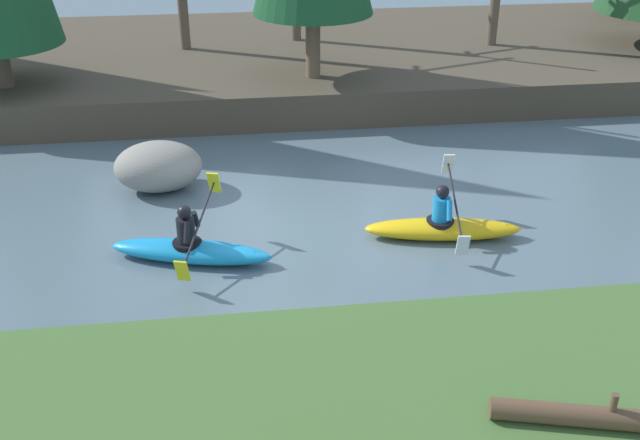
% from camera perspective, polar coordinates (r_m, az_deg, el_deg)
% --- Properties ---
extents(ground_plane, '(90.00, 90.00, 0.00)m').
position_cam_1_polar(ground_plane, '(13.38, -2.17, -0.69)').
color(ground_plane, slate).
extents(riverbank_far, '(44.00, 9.39, 0.88)m').
position_cam_1_polar(riverbank_far, '(22.13, -4.70, 11.94)').
color(riverbank_far, '#4C4233').
rests_on(riverbank_far, ground).
extents(kayaker_lead, '(2.80, 2.07, 1.20)m').
position_cam_1_polar(kayaker_lead, '(13.16, 9.42, -0.49)').
color(kayaker_lead, yellow).
rests_on(kayaker_lead, ground).
extents(kayaker_middle, '(2.77, 2.03, 1.20)m').
position_cam_1_polar(kayaker_middle, '(12.47, -9.73, -2.18)').
color(kayaker_middle, '#1993D6').
rests_on(kayaker_middle, ground).
extents(boulder_midstream, '(1.72, 1.34, 0.97)m').
position_cam_1_polar(boulder_midstream, '(15.04, -12.22, 4.02)').
color(boulder_midstream, gray).
rests_on(boulder_midstream, ground).
extents(driftwood_log, '(2.08, 0.78, 0.44)m').
position_cam_1_polar(driftwood_log, '(8.64, 19.94, -13.89)').
color(driftwood_log, brown).
rests_on(driftwood_log, riverbank_near).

